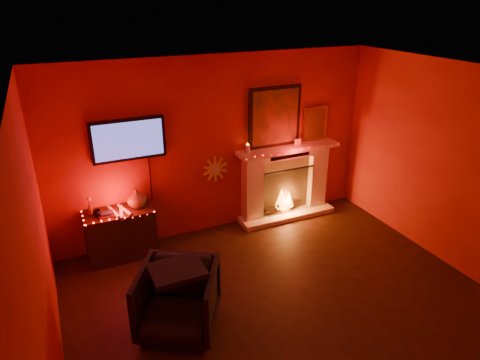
% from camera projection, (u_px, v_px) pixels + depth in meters
% --- Properties ---
extents(room, '(5.00, 5.00, 5.00)m').
position_uv_depth(room, '(309.00, 220.00, 4.32)').
color(room, black).
rests_on(room, ground).
extents(floor, '(5.00, 5.00, 0.00)m').
position_uv_depth(floor, '(301.00, 324.00, 4.87)').
color(floor, black).
rests_on(floor, ground).
extents(fireplace, '(1.72, 0.40, 2.18)m').
position_uv_depth(fireplace, '(285.00, 175.00, 7.00)').
color(fireplace, '#EFDEC9').
rests_on(fireplace, floor).
extents(tv, '(1.00, 0.07, 1.24)m').
position_uv_depth(tv, '(129.00, 140.00, 5.76)').
color(tv, black).
rests_on(tv, room).
extents(sunburst_clock, '(0.40, 0.03, 0.40)m').
position_uv_depth(sunburst_clock, '(215.00, 169.00, 6.51)').
color(sunburst_clock, gold).
rests_on(sunburst_clock, room).
extents(console_table, '(0.94, 0.53, 0.99)m').
position_uv_depth(console_table, '(121.00, 231.00, 5.99)').
color(console_table, black).
rests_on(console_table, floor).
extents(armchair, '(1.14, 1.15, 0.77)m').
position_uv_depth(armchair, '(178.00, 300.00, 4.67)').
color(armchair, black).
rests_on(armchair, floor).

